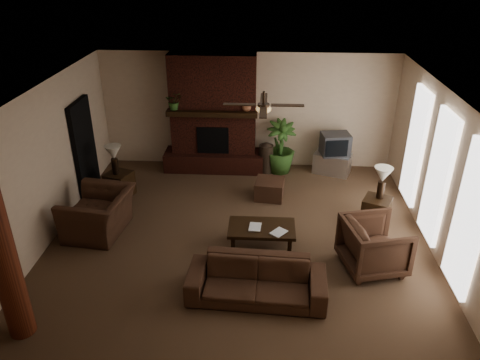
# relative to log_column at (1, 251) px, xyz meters

# --- Properties ---
(room_shell) EXTENTS (7.00, 7.00, 7.00)m
(room_shell) POSITION_rel_log_column_xyz_m (2.95, 2.40, 0.00)
(room_shell) COLOR brown
(room_shell) RESTS_ON ground
(fireplace) EXTENTS (2.40, 0.70, 2.80)m
(fireplace) POSITION_rel_log_column_xyz_m (2.15, 5.62, -0.24)
(fireplace) COLOR #421A11
(fireplace) RESTS_ON ground
(windows) EXTENTS (0.08, 3.65, 2.35)m
(windows) POSITION_rel_log_column_xyz_m (6.40, 2.60, -0.05)
(windows) COLOR white
(windows) RESTS_ON ground
(log_column) EXTENTS (0.36, 0.36, 2.80)m
(log_column) POSITION_rel_log_column_xyz_m (0.00, 0.00, 0.00)
(log_column) COLOR maroon
(log_column) RESTS_ON ground
(doorway) EXTENTS (0.10, 1.00, 2.10)m
(doorway) POSITION_rel_log_column_xyz_m (-0.49, 4.20, -0.35)
(doorway) COLOR black
(doorway) RESTS_ON ground
(ceiling_fan) EXTENTS (1.35, 1.35, 0.37)m
(ceiling_fan) POSITION_rel_log_column_xyz_m (3.35, 2.70, 1.13)
(ceiling_fan) COLOR black
(ceiling_fan) RESTS_ON ceiling
(sofa) EXTENTS (2.17, 0.74, 0.84)m
(sofa) POSITION_rel_log_column_xyz_m (3.32, 0.93, -0.98)
(sofa) COLOR #452B1D
(sofa) RESTS_ON ground
(armchair_left) EXTENTS (0.96, 1.35, 1.10)m
(armchair_left) POSITION_rel_log_column_xyz_m (0.27, 2.61, -0.85)
(armchair_left) COLOR #452B1D
(armchair_left) RESTS_ON ground
(armchair_right) EXTENTS (1.11, 1.16, 1.00)m
(armchair_right) POSITION_rel_log_column_xyz_m (5.27, 1.78, -0.90)
(armchair_right) COLOR #452B1D
(armchair_right) RESTS_ON ground
(coffee_table) EXTENTS (1.20, 0.70, 0.43)m
(coffee_table) POSITION_rel_log_column_xyz_m (3.37, 2.28, -1.03)
(coffee_table) COLOR black
(coffee_table) RESTS_ON ground
(ottoman) EXTENTS (0.67, 0.67, 0.40)m
(ottoman) POSITION_rel_log_column_xyz_m (3.51, 4.18, -1.20)
(ottoman) COLOR #452B1D
(ottoman) RESTS_ON ground
(tv_stand) EXTENTS (0.97, 0.77, 0.50)m
(tv_stand) POSITION_rel_log_column_xyz_m (5.02, 5.51, -1.15)
(tv_stand) COLOR silver
(tv_stand) RESTS_ON ground
(tv) EXTENTS (0.72, 0.61, 0.52)m
(tv) POSITION_rel_log_column_xyz_m (5.05, 5.46, -0.64)
(tv) COLOR #37373A
(tv) RESTS_ON tv_stand
(floor_vase) EXTENTS (0.34, 0.34, 0.77)m
(floor_vase) POSITION_rel_log_column_xyz_m (3.42, 5.44, -0.97)
(floor_vase) COLOR #34271D
(floor_vase) RESTS_ON ground
(floor_plant) EXTENTS (1.03, 1.43, 0.72)m
(floor_plant) POSITION_rel_log_column_xyz_m (3.76, 5.51, -1.04)
(floor_plant) COLOR #345A24
(floor_plant) RESTS_ON ground
(side_table_left) EXTENTS (0.64, 0.64, 0.55)m
(side_table_left) POSITION_rel_log_column_xyz_m (0.23, 4.06, -1.12)
(side_table_left) COLOR black
(side_table_left) RESTS_ON ground
(lamp_left) EXTENTS (0.43, 0.43, 0.65)m
(lamp_left) POSITION_rel_log_column_xyz_m (0.20, 4.03, -0.40)
(lamp_left) COLOR black
(lamp_left) RESTS_ON side_table_left
(side_table_right) EXTENTS (0.66, 0.66, 0.55)m
(side_table_right) POSITION_rel_log_column_xyz_m (5.61, 3.23, -1.12)
(side_table_right) COLOR black
(side_table_right) RESTS_ON ground
(lamp_right) EXTENTS (0.37, 0.37, 0.65)m
(lamp_right) POSITION_rel_log_column_xyz_m (5.65, 3.28, -0.40)
(lamp_right) COLOR black
(lamp_right) RESTS_ON side_table_right
(mantel_plant) EXTENTS (0.44, 0.48, 0.33)m
(mantel_plant) POSITION_rel_log_column_xyz_m (1.28, 5.41, 0.32)
(mantel_plant) COLOR #345A24
(mantel_plant) RESTS_ON fireplace
(mantel_vase) EXTENTS (0.28, 0.28, 0.22)m
(mantel_vase) POSITION_rel_log_column_xyz_m (2.95, 5.42, 0.27)
(mantel_vase) COLOR #93573A
(mantel_vase) RESTS_ON fireplace
(book_a) EXTENTS (0.22, 0.04, 0.29)m
(book_a) POSITION_rel_log_column_xyz_m (3.15, 2.25, -0.83)
(book_a) COLOR #999999
(book_a) RESTS_ON coffee_table
(book_b) EXTENTS (0.18, 0.15, 0.29)m
(book_b) POSITION_rel_log_column_xyz_m (3.59, 2.17, -0.82)
(book_b) COLOR #999999
(book_b) RESTS_ON coffee_table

